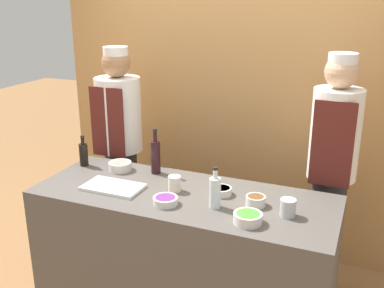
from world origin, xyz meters
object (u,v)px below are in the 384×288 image
(bottle_soy, at_px, (84,154))
(chef_right, at_px, (331,171))
(sauce_bowl_green, at_px, (248,218))
(cup_cream, at_px, (174,184))
(chef_left, at_px, (120,145))
(sauce_bowl_purple, at_px, (165,200))
(sauce_bowl_white, at_px, (120,166))
(cutting_board, at_px, (113,187))
(cup_steel, at_px, (288,208))
(sauce_bowl_brown, at_px, (256,200))
(sauce_bowl_yellow, at_px, (221,191))
(bottle_wine, at_px, (156,156))
(bottle_clear, at_px, (215,192))

(bottle_soy, distance_m, chef_right, 1.72)
(sauce_bowl_green, bearing_deg, cup_cream, 157.13)
(bottle_soy, xyz_separation_m, chef_left, (0.04, 0.43, -0.06))
(sauce_bowl_purple, xyz_separation_m, sauce_bowl_white, (-0.53, 0.36, 0.01))
(cutting_board, xyz_separation_m, cup_steel, (1.09, 0.05, 0.04))
(cutting_board, bearing_deg, sauce_bowl_purple, -10.46)
(sauce_bowl_purple, distance_m, sauce_bowl_brown, 0.53)
(bottle_soy, relative_size, chef_right, 0.13)
(bottle_soy, bearing_deg, cup_cream, -11.07)
(sauce_bowl_purple, height_order, sauce_bowl_yellow, same)
(cutting_board, distance_m, bottle_wine, 0.38)
(cup_steel, distance_m, cup_cream, 0.72)
(sauce_bowl_purple, relative_size, bottle_soy, 0.65)
(sauce_bowl_yellow, height_order, cup_cream, cup_cream)
(sauce_bowl_brown, bearing_deg, sauce_bowl_green, -85.82)
(chef_left, xyz_separation_m, chef_right, (1.62, 0.00, 0.03))
(bottle_clear, relative_size, cup_cream, 2.52)
(sauce_bowl_purple, relative_size, cup_cream, 1.49)
(sauce_bowl_brown, height_order, cup_cream, cup_cream)
(sauce_bowl_green, distance_m, cup_cream, 0.58)
(sauce_bowl_green, xyz_separation_m, cup_steel, (0.18, 0.16, 0.02))
(sauce_bowl_purple, relative_size, chef_right, 0.08)
(sauce_bowl_brown, height_order, bottle_clear, bottle_clear)
(bottle_wine, bearing_deg, sauce_bowl_green, -29.89)
(sauce_bowl_green, relative_size, sauce_bowl_yellow, 1.24)
(sauce_bowl_green, relative_size, bottle_wine, 0.49)
(sauce_bowl_white, distance_m, bottle_clear, 0.86)
(chef_left, bearing_deg, bottle_wine, -35.64)
(cup_cream, bearing_deg, bottle_clear, -20.60)
(cup_cream, relative_size, chef_left, 0.06)
(sauce_bowl_green, xyz_separation_m, sauce_bowl_brown, (-0.02, 0.22, 0.00))
(bottle_soy, distance_m, cup_steel, 1.52)
(bottle_wine, bearing_deg, sauce_bowl_purple, -56.62)
(sauce_bowl_white, height_order, chef_left, chef_left)
(cup_steel, height_order, chef_left, chef_left)
(sauce_bowl_purple, bearing_deg, cup_steel, 10.53)
(sauce_bowl_white, distance_m, cup_steel, 1.24)
(sauce_bowl_purple, bearing_deg, bottle_clear, 15.11)
(chef_left, bearing_deg, cup_cream, -37.99)
(bottle_clear, relative_size, cup_steel, 2.47)
(bottle_clear, bearing_deg, cup_steel, 7.32)
(sauce_bowl_yellow, distance_m, chef_right, 0.79)
(chef_left, bearing_deg, sauce_bowl_green, -32.23)
(cup_cream, bearing_deg, cup_steel, -5.06)
(sauce_bowl_purple, distance_m, chef_left, 1.09)
(cup_steel, bearing_deg, cutting_board, -177.21)
(sauce_bowl_green, bearing_deg, sauce_bowl_yellow, 130.79)
(sauce_bowl_purple, xyz_separation_m, chef_left, (-0.77, 0.77, 0.00))
(sauce_bowl_green, relative_size, chef_left, 0.09)
(cup_steel, bearing_deg, bottle_soy, 171.78)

